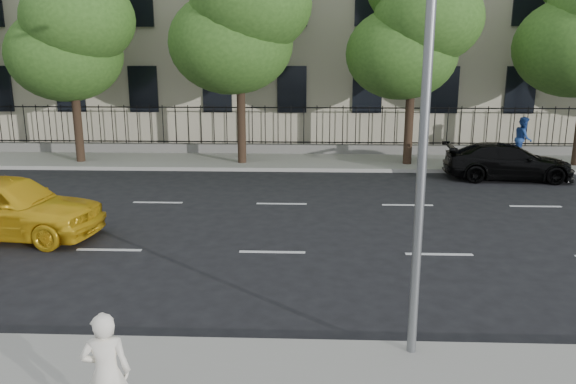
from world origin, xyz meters
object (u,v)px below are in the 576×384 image
at_px(yellow_taxi, 6,206).
at_px(woman_near, 106,373).
at_px(street_light, 423,19).
at_px(black_sedan, 508,162).

height_order(yellow_taxi, woman_near, woman_near).
distance_m(street_light, black_sedan, 14.71).
distance_m(street_light, woman_near, 6.38).
distance_m(yellow_taxi, woman_near, 9.47).
relative_size(yellow_taxi, black_sedan, 1.04).
bearing_deg(black_sedan, woman_near, 150.63).
xyz_separation_m(yellow_taxi, woman_near, (5.42, -7.77, 0.10)).
bearing_deg(black_sedan, street_light, 158.66).
xyz_separation_m(yellow_taxi, black_sedan, (15.36, 7.56, -0.15)).
bearing_deg(yellow_taxi, street_light, -112.37).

